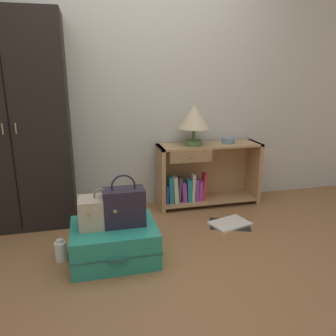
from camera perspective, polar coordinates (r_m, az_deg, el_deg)
name	(u,v)px	position (r m, az deg, el deg)	size (l,w,h in m)	color
ground_plane	(166,280)	(2.44, -0.27, -18.54)	(9.00, 9.00, 0.00)	olive
back_wall	(132,81)	(3.49, -6.20, 14.56)	(6.40, 0.10, 2.60)	beige
wardrobe	(15,124)	(3.25, -24.62, 6.75)	(0.92, 0.47, 1.88)	black
bookshelf	(203,175)	(3.59, 5.97, -1.23)	(1.09, 0.34, 0.66)	tan
table_lamp	(194,118)	(3.40, 4.44, 8.44)	(0.32, 0.32, 0.41)	#4C7542
bowl	(228,140)	(3.60, 10.22, 4.64)	(0.14, 0.14, 0.05)	slate
suitcase_large	(114,242)	(2.64, -9.11, -12.33)	(0.64, 0.54, 0.28)	teal
train_case	(101,211)	(2.55, -11.25, -7.26)	(0.33, 0.22, 0.29)	#B7A88E
handbag	(124,206)	(2.53, -7.48, -6.48)	(0.31, 0.17, 0.39)	#231E2D
bottle	(61,251)	(2.73, -17.80, -13.28)	(0.08, 0.08, 0.17)	white
open_book_on_floor	(230,224)	(3.25, 10.47, -9.28)	(0.44, 0.38, 0.02)	white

